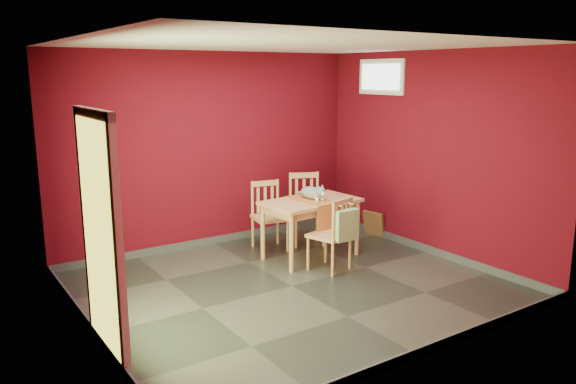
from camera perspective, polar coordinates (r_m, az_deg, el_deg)
ground at (r=6.56m, az=0.39°, el=-9.53°), size 4.50×4.50×0.00m
room_shell at (r=6.54m, az=0.40°, el=-9.12°), size 4.50×4.50×4.50m
doorway at (r=4.96m, az=-18.61°, el=-3.64°), size 0.06×1.01×2.13m
window at (r=8.28m, az=9.43°, el=11.47°), size 0.05×0.90×0.50m
outlet_plate at (r=8.90m, az=1.67°, el=-1.68°), size 0.08×0.02×0.12m
dining_table at (r=7.35m, az=2.34°, el=-1.57°), size 1.29×0.81×0.78m
table_runner at (r=7.25m, az=2.91°, el=-1.44°), size 0.39×0.74×0.37m
chair_far_left at (r=7.77m, az=-1.96°, el=-2.33°), size 0.52×0.52×0.94m
chair_far_right at (r=8.04m, az=1.86°, el=-1.61°), size 0.61×0.61×1.00m
chair_near at (r=6.93m, az=4.52°, el=-4.22°), size 0.54×0.54×0.93m
tote_bag at (r=6.75m, az=5.95°, el=-3.37°), size 0.32×0.19×0.44m
cat at (r=7.37m, az=2.42°, el=0.15°), size 0.42×0.51×0.22m
picture_frame at (r=8.55m, az=8.72°, el=-3.18°), size 0.17×0.38×0.37m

